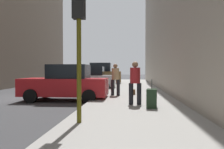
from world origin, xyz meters
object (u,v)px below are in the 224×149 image
object	(u,v)px
pedestrian_in_tan_coat	(115,78)
duffel_bag	(132,92)
parked_red_hatchback	(66,83)
parked_silver_sedan	(89,79)
pedestrian_in_red_jacket	(135,81)
parked_bronze_suv	(99,75)
traffic_light	(79,23)
fire_hydrant	(114,82)
rolling_suitcase	(152,98)

from	to	relation	value
pedestrian_in_tan_coat	duffel_bag	size ratio (longest dim) A/B	3.89
parked_red_hatchback	parked_silver_sedan	size ratio (longest dim) A/B	1.00
duffel_bag	pedestrian_in_red_jacket	bearing A→B (deg)	-88.90
parked_red_hatchback	parked_bronze_suv	xyz separation A→B (m)	(-0.00, 11.80, 0.18)
parked_silver_sedan	traffic_light	size ratio (longest dim) A/B	1.18
parked_bronze_suv	fire_hydrant	bearing A→B (deg)	-64.78
parked_silver_sedan	parked_bronze_suv	xyz separation A→B (m)	(-0.00, 5.53, 0.18)
parked_silver_sedan	traffic_light	world-z (taller)	traffic_light
parked_silver_sedan	fire_hydrant	bearing A→B (deg)	43.26
parked_red_hatchback	fire_hydrant	distance (m)	8.18
parked_bronze_suv	rolling_suitcase	size ratio (longest dim) A/B	4.46
parked_silver_sedan	parked_bronze_suv	world-z (taller)	parked_bronze_suv
fire_hydrant	duffel_bag	world-z (taller)	fire_hydrant
pedestrian_in_tan_coat	rolling_suitcase	distance (m)	4.11
parked_red_hatchback	duffel_bag	distance (m)	3.76
pedestrian_in_red_jacket	parked_red_hatchback	bearing A→B (deg)	150.22
parked_bronze_suv	rolling_suitcase	bearing A→B (deg)	-74.58
pedestrian_in_tan_coat	traffic_light	bearing A→B (deg)	-94.96
parked_bronze_suv	traffic_light	xyz separation A→B (m)	(1.85, -16.84, 1.73)
parked_silver_sedan	duffel_bag	size ratio (longest dim) A/B	9.62
parked_bronze_suv	fire_hydrant	distance (m)	4.27
parked_red_hatchback	pedestrian_in_tan_coat	size ratio (longest dim) A/B	2.47
pedestrian_in_tan_coat	rolling_suitcase	world-z (taller)	pedestrian_in_tan_coat
parked_bronze_suv	duffel_bag	distance (m)	10.67
pedestrian_in_red_jacket	rolling_suitcase	xyz separation A→B (m)	(0.59, -0.67, -0.61)
fire_hydrant	parked_red_hatchback	bearing A→B (deg)	-102.75
parked_red_hatchback	parked_bronze_suv	bearing A→B (deg)	90.00
parked_bronze_suv	pedestrian_in_tan_coat	distance (m)	10.93
pedestrian_in_red_jacket	pedestrian_in_tan_coat	distance (m)	3.23
parked_bronze_suv	rolling_suitcase	distance (m)	14.95
traffic_light	duffel_bag	distance (m)	7.30
traffic_light	pedestrian_in_tan_coat	distance (m)	6.41
parked_silver_sedan	parked_bronze_suv	size ratio (longest dim) A/B	0.91
parked_bronze_suv	pedestrian_in_red_jacket	distance (m)	14.15
pedestrian_in_red_jacket	pedestrian_in_tan_coat	world-z (taller)	same
rolling_suitcase	fire_hydrant	bearing A→B (deg)	101.60
pedestrian_in_tan_coat	duffel_bag	world-z (taller)	pedestrian_in_tan_coat
rolling_suitcase	duffel_bag	bearing A→B (deg)	98.77
parked_red_hatchback	parked_bronze_suv	size ratio (longest dim) A/B	0.91
traffic_light	rolling_suitcase	distance (m)	3.94
traffic_light	duffel_bag	xyz separation A→B (m)	(1.46, 6.72, -2.47)
parked_silver_sedan	traffic_light	xyz separation A→B (m)	(1.85, -11.31, 1.91)
fire_hydrant	parked_silver_sedan	bearing A→B (deg)	-136.74
pedestrian_in_red_jacket	duffel_bag	world-z (taller)	pedestrian_in_red_jacket
traffic_light	pedestrian_in_tan_coat	xyz separation A→B (m)	(0.54, 6.17, -1.65)
parked_red_hatchback	duffel_bag	bearing A→B (deg)	26.92
parked_silver_sedan	traffic_light	distance (m)	11.62
fire_hydrant	traffic_light	world-z (taller)	traffic_light
parked_red_hatchback	duffel_bag	size ratio (longest dim) A/B	9.58
rolling_suitcase	pedestrian_in_red_jacket	bearing A→B (deg)	131.57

